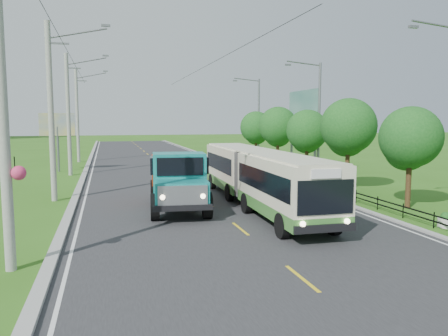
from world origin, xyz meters
name	(u,v)px	position (x,y,z in m)	size (l,w,h in m)	color
ground	(240,229)	(0.00, 0.00, 0.00)	(240.00, 240.00, 0.00)	#306217
road	(171,173)	(0.00, 20.00, 0.01)	(14.00, 120.00, 0.02)	#28282B
curb_left	(84,175)	(-7.20, 20.00, 0.07)	(0.40, 120.00, 0.15)	#9E9E99
curb_right	(250,170)	(7.15, 20.00, 0.05)	(0.30, 120.00, 0.10)	#9E9E99
edge_line_left	(91,176)	(-6.65, 20.00, 0.02)	(0.12, 120.00, 0.00)	silver
edge_line_right	(245,171)	(6.65, 20.00, 0.02)	(0.12, 120.00, 0.00)	silver
centre_dash	(240,229)	(0.00, 0.00, 0.02)	(0.12, 2.20, 0.00)	yellow
railing_right	(285,175)	(8.00, 14.00, 0.30)	(0.04, 40.00, 0.60)	black
pole_nearest	(5,108)	(-8.24, -3.00, 4.94)	(3.51, 0.44, 10.00)	gray
pole_near	(52,111)	(-8.26, 9.00, 5.09)	(3.51, 0.32, 10.00)	gray
pole_mid	(69,114)	(-8.26, 21.00, 5.09)	(3.51, 0.32, 10.00)	gray
pole_far	(78,115)	(-8.26, 33.00, 5.09)	(3.51, 0.32, 10.00)	gray
tree_second	(409,141)	(9.86, 2.14, 3.52)	(3.18, 3.26, 5.30)	#382314
tree_third	(348,129)	(9.86, 8.14, 3.99)	(3.60, 3.62, 6.00)	#382314
tree_fourth	(307,133)	(9.86, 14.14, 3.59)	(3.24, 3.31, 5.40)	#382314
tree_fifth	(278,128)	(9.86, 20.14, 3.85)	(3.48, 3.52, 5.80)	#382314
tree_back	(256,129)	(9.86, 26.14, 3.65)	(3.30, 3.36, 5.50)	#382314
streetlight_mid	(317,116)	(10.64, 14.00, 4.90)	(3.02, 0.20, 9.07)	slate
streetlight_far	(257,117)	(10.64, 28.00, 4.90)	(3.02, 0.20, 9.07)	slate
planter_front	(446,221)	(8.60, -2.00, 0.29)	(0.64, 0.64, 0.67)	silver
planter_near	(347,191)	(8.60, 6.00, 0.29)	(0.64, 0.64, 0.67)	silver
planter_mid	(292,175)	(8.60, 14.00, 0.29)	(0.64, 0.64, 0.67)	silver
planter_far	(258,165)	(8.60, 22.00, 0.29)	(0.64, 0.64, 0.67)	silver
billboard_left	(57,128)	(-9.50, 24.00, 3.87)	(3.00, 0.20, 5.20)	slate
billboard_right	(303,112)	(12.30, 20.00, 5.34)	(0.24, 6.00, 7.30)	slate
bus	(259,174)	(2.36, 4.32, 1.76)	(2.80, 15.19, 2.92)	#3E7C31
dump_truck	(178,177)	(-1.85, 4.88, 1.69)	(3.38, 7.32, 2.98)	teal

